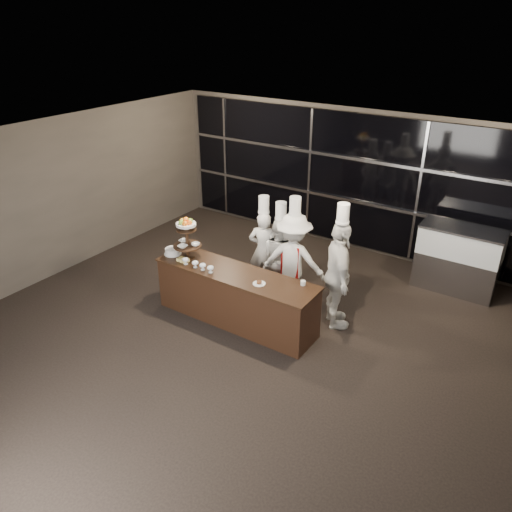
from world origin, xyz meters
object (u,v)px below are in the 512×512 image
Objects in this scene: layer_cake at (173,251)px; chef_b at (280,257)px; buffet_counter at (236,297)px; chef_c at (293,260)px; chef_d at (338,275)px; display_case at (458,256)px; chef_a at (264,249)px; display_stand at (187,235)px.

chef_b reaches higher than layer_cake.
buffet_counter is 1.41× the size of chef_c.
buffet_counter is at bearing -150.11° from chef_d.
buffet_counter is at bearing 2.19° from layer_cake.
display_case is at bearing 36.62° from chef_b.
chef_a is at bearing 101.30° from buffet_counter.
chef_a is at bearing 166.73° from chef_d.
buffet_counter is at bearing -78.70° from chef_a.
buffet_counter is at bearing -96.85° from chef_b.
chef_c reaches higher than display_stand.
display_stand is at bearing -121.94° from chef_a.
layer_cake is at bearing -170.70° from display_stand.
layer_cake is at bearing -139.96° from chef_b.
chef_d reaches higher than buffet_counter.
buffet_counter is at bearing -131.62° from display_case.
buffet_counter is 1.71m from chef_d.
chef_a is at bearing 172.38° from chef_b.
display_stand reaches higher than display_case.
chef_b is 1.34m from chef_d.
layer_cake is at bearing -142.13° from display_case.
chef_d reaches higher than chef_b.
display_case is 2.67m from chef_d.
chef_a is (-0.24, 1.21, 0.33)m from buffet_counter.
chef_a is at bearing 58.06° from display_stand.
chef_a reaches higher than layer_cake.
chef_d is at bearing -13.27° from chef_a.
chef_a is 0.85× the size of chef_d.
chef_c is at bearing -137.18° from display_case.
layer_cake is at bearing -177.81° from buffet_counter.
buffet_counter is 1.40m from layer_cake.
display_case is 0.72× the size of chef_c.
chef_c is at bearing 63.85° from buffet_counter.
layer_cake is 2.87m from chef_d.
display_stand is at bearing 9.30° from layer_cake.
chef_b is 0.89× the size of chef_c.
chef_c is 0.95m from chef_d.
chef_b is 0.84× the size of chef_d.
display_case is at bearing 42.82° from chef_c.
display_case reaches higher than buffet_counter.
chef_d is (1.67, -0.39, 0.14)m from chef_a.
layer_cake is at bearing -162.33° from chef_d.
display_stand is 4.94m from display_case.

